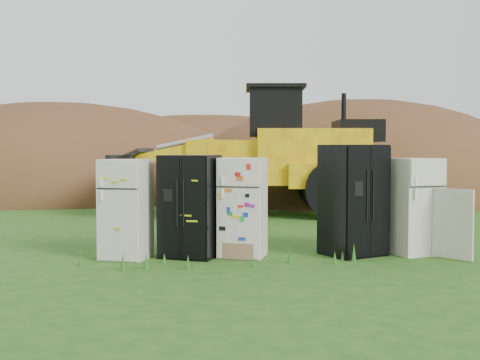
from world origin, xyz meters
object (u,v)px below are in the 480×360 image
object	(u,v)px
fridge_leftmost	(126,209)
wheel_loader	(242,151)
fridge_open_door	(414,206)
fridge_sticker	(243,207)
fridge_black_side	(190,206)
fridge_black_right	(353,200)

from	to	relation	value
fridge_leftmost	wheel_loader	xyz separation A→B (m)	(2.58, 6.54, 0.95)
fridge_open_door	fridge_sticker	bearing A→B (deg)	163.48
fridge_sticker	wheel_loader	size ratio (longest dim) A/B	0.23
fridge_sticker	fridge_leftmost	bearing A→B (deg)	-162.15
fridge_black_side	fridge_sticker	size ratio (longest dim) A/B	1.03
fridge_black_right	wheel_loader	bearing A→B (deg)	77.39
fridge_black_side	fridge_open_door	bearing A→B (deg)	22.57
fridge_black_side	fridge_sticker	bearing A→B (deg)	22.27
fridge_open_door	wheel_loader	distance (m)	7.05
fridge_open_door	wheel_loader	xyz separation A→B (m)	(-2.41, 6.55, 0.95)
wheel_loader	fridge_black_right	bearing A→B (deg)	-73.08
fridge_black_side	fridge_sticker	distance (m)	0.90
fridge_sticker	wheel_loader	bearing A→B (deg)	101.96
fridge_black_side	fridge_black_right	distance (m)	2.82
fridge_sticker	fridge_black_right	bearing A→B (deg)	16.42
fridge_black_right	fridge_open_door	bearing A→B (deg)	-24.10
fridge_leftmost	fridge_sticker	bearing A→B (deg)	17.61
fridge_black_side	fridge_open_door	distance (m)	3.92
fridge_leftmost	fridge_black_right	xyz separation A→B (m)	(3.89, -0.01, 0.12)
fridge_sticker	fridge_open_door	world-z (taller)	fridge_sticker
fridge_sticker	fridge_black_side	bearing A→B (deg)	-163.71
fridge_sticker	wheel_loader	world-z (taller)	wheel_loader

